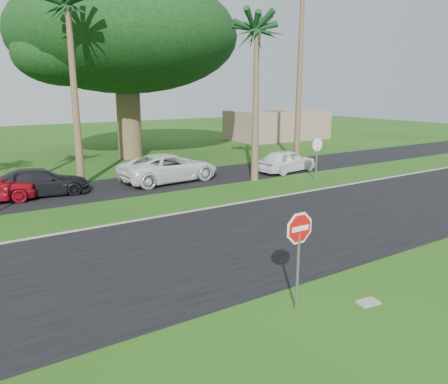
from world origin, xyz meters
TOP-DOWN VIEW (x-y plane):
  - ground at (0.00, 0.00)m, footprint 120.00×120.00m
  - road at (0.00, 2.00)m, footprint 120.00×8.00m
  - parking_strip at (0.00, 12.50)m, footprint 120.00×5.00m
  - curb at (0.00, 6.05)m, footprint 120.00×0.12m
  - stop_sign_near at (0.50, -3.00)m, footprint 1.05×0.07m
  - stop_sign_far at (12.00, 8.00)m, footprint 1.05×0.07m
  - palm_center at (0.00, 14.00)m, footprint 5.00×5.00m
  - palm_right_near at (9.00, 10.00)m, footprint 5.00×5.00m
  - canopy_tree at (6.00, 22.00)m, footprint 16.50×16.50m
  - building_far at (24.00, 26.00)m, footprint 10.00×6.00m
  - car_dark at (-2.34, 12.74)m, footprint 4.86×2.35m
  - car_minivan at (4.61, 12.33)m, footprint 6.02×3.17m
  - car_pickup at (12.25, 10.88)m, footprint 4.44×2.26m
  - utility_slab at (2.25, -3.73)m, footprint 0.59×0.42m

SIDE VIEW (x-z plane):
  - ground at x=0.00m, z-range 0.00..0.00m
  - road at x=0.00m, z-range 0.00..0.02m
  - parking_strip at x=0.00m, z-range 0.00..0.02m
  - curb at x=0.00m, z-range 0.00..0.06m
  - utility_slab at x=2.25m, z-range 0.00..0.06m
  - car_dark at x=-2.34m, z-range 0.00..1.36m
  - car_pickup at x=12.25m, z-range 0.00..1.45m
  - car_minivan at x=4.61m, z-range 0.00..1.61m
  - building_far at x=24.00m, z-range 0.00..3.00m
  - stop_sign_near at x=0.50m, z-range 0.46..3.09m
  - stop_sign_far at x=12.00m, z-range 0.46..3.09m
  - palm_right_near at x=9.00m, z-range 3.44..12.94m
  - canopy_tree at x=6.00m, z-range 2.39..15.51m
  - palm_center at x=0.00m, z-range 3.91..14.41m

